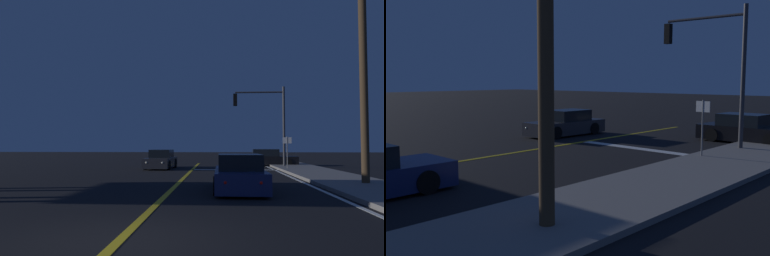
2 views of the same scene
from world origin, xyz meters
The scene contains 11 objects.
ground_plane centered at (0.00, 0.00, 0.00)m, with size 160.00×160.00×0.00m, color black.
sidewalk_right centered at (7.37, 10.08, 0.07)m, with size 3.20×36.29×0.15m, color gray.
lane_line_center centered at (0.00, 10.08, 0.01)m, with size 0.20×34.28×0.01m, color gold.
lane_line_edge_right centered at (5.52, 10.08, 0.01)m, with size 0.16×34.28×0.01m, color white.
stop_bar centered at (2.88, 18.66, 0.01)m, with size 5.77×0.50×0.01m, color white.
car_following_oncoming_charcoal centered at (-2.31, 19.74, 0.58)m, with size 1.93×4.51×1.34m.
car_mid_block_black centered at (5.74, 23.63, 0.58)m, with size 4.51×1.96×1.34m.
car_parked_curb_navy centered at (2.51, 7.29, 0.58)m, with size 1.88×4.74×1.34m.
traffic_signal_near_right centered at (5.26, 20.96, 3.96)m, with size 3.77×0.28×5.97m.
utility_pole_right centered at (7.67, 9.01, 5.37)m, with size 1.93×0.31×10.33m.
street_sign_corner centered at (6.27, 18.16, 1.51)m, with size 0.56×0.07×2.22m.
Camera 1 is at (1.72, -6.31, 1.67)m, focal length 34.42 mm.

